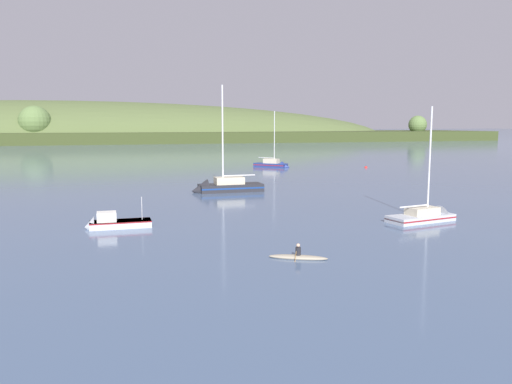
# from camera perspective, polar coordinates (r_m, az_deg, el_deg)

# --- Properties ---
(far_shoreline_hill) EXTENTS (413.83, 109.44, 36.79)m
(far_shoreline_hill) POSITION_cam_1_polar(r_m,az_deg,el_deg) (246.37, -21.34, 5.33)
(far_shoreline_hill) COLOR #35401E
(far_shoreline_hill) RESTS_ON ground
(sailboat_near_mooring) EXTENTS (6.58, 2.78, 10.25)m
(sailboat_near_mooring) POSITION_cam_1_polar(r_m,az_deg,el_deg) (44.19, 18.71, -2.75)
(sailboat_near_mooring) COLOR #ADB2BC
(sailboat_near_mooring) RESTS_ON ground
(sailboat_midwater_white) EXTENTS (8.55, 3.34, 13.44)m
(sailboat_midwater_white) POSITION_cam_1_polar(r_m,az_deg,el_deg) (59.82, -3.76, 0.41)
(sailboat_midwater_white) COLOR #232328
(sailboat_midwater_white) RESTS_ON ground
(sailboat_far_left) EXTENTS (6.07, 6.55, 11.10)m
(sailboat_far_left) POSITION_cam_1_polar(r_m,az_deg,el_deg) (94.12, 2.04, 2.99)
(sailboat_far_left) COLOR navy
(sailboat_far_left) RESTS_ON ground
(fishing_boat_moored) EXTENTS (5.05, 2.17, 2.94)m
(fishing_boat_moored) POSITION_cam_1_polar(r_m,az_deg,el_deg) (40.49, -15.70, -3.49)
(fishing_boat_moored) COLOR #ADB2BC
(fishing_boat_moored) RESTS_ON ground
(canoe_with_paddler) EXTENTS (3.34, 2.45, 1.02)m
(canoe_with_paddler) POSITION_cam_1_polar(r_m,az_deg,el_deg) (30.36, 4.73, -7.24)
(canoe_with_paddler) COLOR gray
(canoe_with_paddler) RESTS_ON ground
(mooring_buoy_off_fishing_boat) EXTENTS (0.55, 0.55, 0.63)m
(mooring_buoy_off_fishing_boat) POSITION_cam_1_polar(r_m,az_deg,el_deg) (95.00, 12.20, 2.68)
(mooring_buoy_off_fishing_boat) COLOR red
(mooring_buoy_off_fishing_boat) RESTS_ON ground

